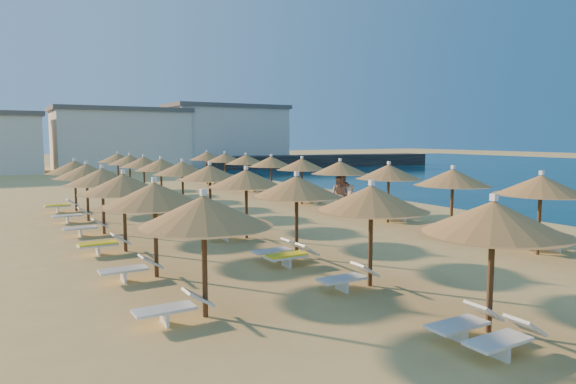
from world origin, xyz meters
TOP-DOWN VIEW (x-y plane):
  - ground at (0.00, 0.00)m, footprint 220.00×220.00m
  - jetty at (26.16, 38.85)m, footprint 30.25×6.97m
  - hotel_blocks at (2.54, 46.89)m, footprint 45.97×9.97m
  - parasol_row_east at (3.76, 4.63)m, footprint 2.98×39.75m
  - parasol_row_west at (-3.32, 4.63)m, footprint 2.98×39.75m
  - parasol_row_inland at (-7.87, 2.79)m, footprint 2.98×21.37m
  - loungers at (-1.08, 4.32)m, footprint 14.68×38.22m
  - beachgoer_c at (4.33, 5.13)m, footprint 1.13×1.10m
  - beachgoer_b at (3.51, 4.29)m, footprint 1.14×1.17m
  - beachgoer_a at (3.35, 3.17)m, footprint 0.52×0.65m

SIDE VIEW (x-z plane):
  - ground at x=0.00m, z-range 0.00..0.00m
  - loungers at x=-1.08m, z-range 0.02..0.67m
  - jetty at x=26.16m, z-range 0.00..1.50m
  - beachgoer_a at x=3.35m, z-range 0.00..1.57m
  - beachgoer_c at x=4.33m, z-range 0.00..1.90m
  - beachgoer_b at x=3.51m, z-range 0.00..1.91m
  - parasol_row_inland at x=-7.87m, z-range 0.87..3.65m
  - parasol_row_east at x=3.76m, z-range 0.87..3.65m
  - parasol_row_west at x=-3.32m, z-range 0.87..3.65m
  - hotel_blocks at x=2.54m, z-range -0.35..7.75m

